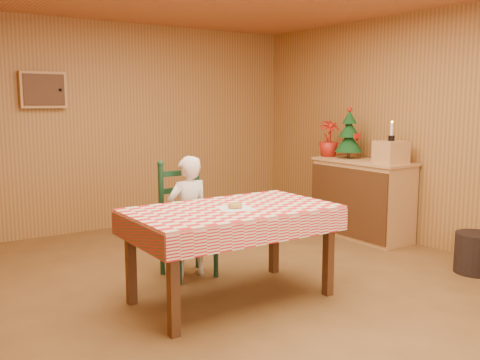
# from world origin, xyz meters

# --- Properties ---
(ground) EXTENTS (6.00, 6.00, 0.00)m
(ground) POSITION_xyz_m (0.00, 0.00, 0.00)
(ground) COLOR brown
(ground) RESTS_ON ground
(cabin_walls) EXTENTS (5.10, 6.05, 2.65)m
(cabin_walls) POSITION_xyz_m (-0.00, 0.53, 1.83)
(cabin_walls) COLOR #A6743C
(cabin_walls) RESTS_ON ground
(dining_table) EXTENTS (1.66, 0.96, 0.77)m
(dining_table) POSITION_xyz_m (-0.22, -0.00, 0.69)
(dining_table) COLOR #4F2C15
(dining_table) RESTS_ON ground
(ladder_chair) EXTENTS (0.44, 0.40, 1.08)m
(ladder_chair) POSITION_xyz_m (-0.22, 0.79, 0.50)
(ladder_chair) COLOR black
(ladder_chair) RESTS_ON ground
(seated_child) EXTENTS (0.41, 0.27, 1.12)m
(seated_child) POSITION_xyz_m (-0.22, 0.73, 0.56)
(seated_child) COLOR white
(seated_child) RESTS_ON ground
(napkin) EXTENTS (0.30, 0.30, 0.00)m
(napkin) POSITION_xyz_m (-0.22, -0.05, 0.77)
(napkin) COLOR white
(napkin) RESTS_ON dining_table
(donut) EXTENTS (0.13, 0.13, 0.04)m
(donut) POSITION_xyz_m (-0.22, -0.05, 0.79)
(donut) COLOR #B88E42
(donut) RESTS_ON napkin
(shelf_unit) EXTENTS (0.54, 1.24, 0.93)m
(shelf_unit) POSITION_xyz_m (2.21, 0.86, 0.47)
(shelf_unit) COLOR tan
(shelf_unit) RESTS_ON ground
(crate) EXTENTS (0.33, 0.33, 0.25)m
(crate) POSITION_xyz_m (2.22, 0.46, 1.06)
(crate) COLOR tan
(crate) RESTS_ON shelf_unit
(christmas_tree) EXTENTS (0.34, 0.34, 0.62)m
(christmas_tree) POSITION_xyz_m (2.22, 1.11, 1.21)
(christmas_tree) COLOR #4F2C15
(christmas_tree) RESTS_ON shelf_unit
(flower_arrangement) EXTENTS (0.33, 0.33, 0.45)m
(flower_arrangement) POSITION_xyz_m (2.17, 1.41, 1.16)
(flower_arrangement) COLOR #A61B0F
(flower_arrangement) RESTS_ON shelf_unit
(candle_set) EXTENTS (0.07, 0.07, 0.22)m
(candle_set) POSITION_xyz_m (2.22, 0.46, 1.24)
(candle_set) COLOR black
(candle_set) RESTS_ON crate
(storage_bin) EXTENTS (0.50, 0.50, 0.38)m
(storage_bin) POSITION_xyz_m (2.08, -0.72, 0.19)
(storage_bin) COLOR black
(storage_bin) RESTS_ON ground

